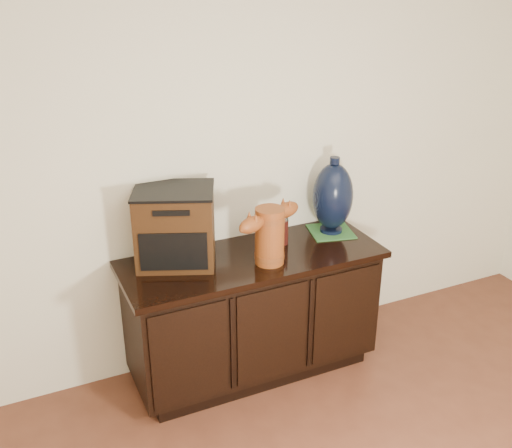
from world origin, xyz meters
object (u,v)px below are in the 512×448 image
lamp_base (333,197)px  spray_can (283,230)px  tv_radio (175,226)px  terracotta_vessel (270,233)px  sideboard (253,313)px

lamp_base → spray_can: size_ratio=2.69×
lamp_base → spray_can: (-0.33, -0.02, -0.14)m
lamp_base → spray_can: bearing=-176.1°
lamp_base → tv_radio: bearing=178.8°
terracotta_vessel → tv_radio: bearing=132.0°
tv_radio → sideboard: bearing=6.0°
sideboard → lamp_base: size_ratio=3.17×
tv_radio → spray_can: bearing=18.4°
spray_can → tv_radio: bearing=176.1°
sideboard → spray_can: (0.22, 0.07, 0.45)m
sideboard → tv_radio: (-0.40, 0.12, 0.58)m
sideboard → terracotta_vessel: size_ratio=3.34×
terracotta_vessel → lamp_base: lamp_base is taller
terracotta_vessel → lamp_base: bearing=-0.3°
sideboard → lamp_base: (0.56, 0.10, 0.59)m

